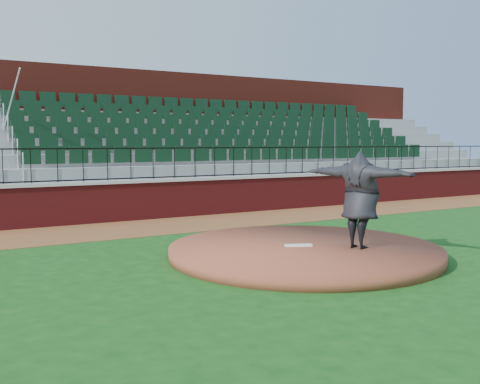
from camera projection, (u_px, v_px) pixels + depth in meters
name	position (u px, v px, depth m)	size (l,w,h in m)	color
ground	(275.00, 256.00, 12.19)	(90.00, 90.00, 0.00)	#134413
warning_track	(174.00, 225.00, 16.81)	(34.00, 3.20, 0.01)	brown
field_wall	(154.00, 200.00, 18.12)	(34.00, 0.35, 1.20)	maroon
wall_cap	(153.00, 180.00, 18.06)	(34.00, 0.45, 0.10)	#B7B7B7
wall_railing	(153.00, 164.00, 18.01)	(34.00, 0.05, 1.00)	black
seating_stands	(125.00, 147.00, 20.30)	(34.00, 5.10, 4.60)	gray
concourse_wall	(102.00, 136.00, 22.66)	(34.00, 0.50, 5.50)	maroon
pitchers_mound	(304.00, 251.00, 12.13)	(5.89, 5.89, 0.25)	brown
pitching_rubber	(298.00, 245.00, 12.03)	(0.59, 0.15, 0.04)	white
pitcher	(360.00, 200.00, 11.74)	(2.53, 0.69, 2.06)	black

